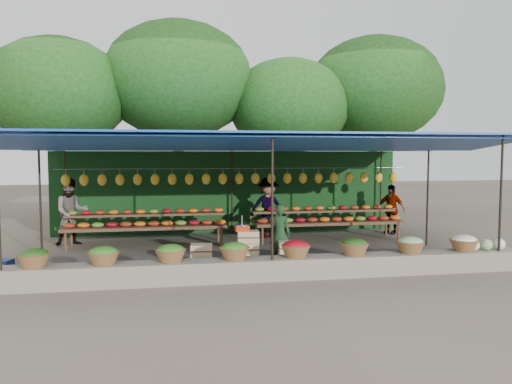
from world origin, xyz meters
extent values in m
plane|color=brown|center=(0.00, 0.00, 0.00)|extent=(60.00, 60.00, 0.00)
cube|color=gray|center=(0.00, -2.75, 0.20)|extent=(10.60, 0.55, 0.40)
cylinder|color=black|center=(0.00, -2.90, 1.40)|extent=(0.05, 0.05, 2.80)
cylinder|color=black|center=(4.80, -2.90, 1.40)|extent=(0.05, 0.05, 2.80)
cylinder|color=black|center=(-4.80, 0.00, 1.40)|extent=(0.05, 0.05, 2.80)
cylinder|color=black|center=(4.80, 0.00, 1.40)|extent=(0.05, 0.05, 2.80)
cylinder|color=black|center=(-4.80, 2.90, 1.40)|extent=(0.05, 0.05, 2.80)
cylinder|color=black|center=(0.00, 2.90, 1.40)|extent=(0.05, 0.05, 2.80)
cylinder|color=black|center=(4.80, 2.90, 1.40)|extent=(0.05, 0.05, 2.80)
cube|color=#1649AB|center=(0.00, 0.00, 2.80)|extent=(10.80, 6.60, 0.04)
cube|color=#1649AB|center=(0.00, -2.00, 2.62)|extent=(10.80, 2.19, 0.26)
cube|color=#1649AB|center=(0.00, 2.00, 2.62)|extent=(10.80, 2.19, 0.26)
cylinder|color=gray|center=(0.00, 1.40, 2.02)|extent=(9.60, 0.01, 0.01)
ellipsoid|color=gold|center=(-4.50, 1.40, 1.74)|extent=(0.23, 0.17, 0.30)
ellipsoid|color=gold|center=(-4.05, 1.40, 1.74)|extent=(0.23, 0.17, 0.30)
ellipsoid|color=gold|center=(-3.60, 1.40, 1.74)|extent=(0.23, 0.17, 0.30)
ellipsoid|color=gold|center=(-3.15, 1.40, 1.74)|extent=(0.23, 0.17, 0.30)
ellipsoid|color=gold|center=(-2.70, 1.40, 1.74)|extent=(0.23, 0.17, 0.30)
ellipsoid|color=gold|center=(-2.25, 1.40, 1.74)|extent=(0.23, 0.17, 0.30)
ellipsoid|color=gold|center=(-1.80, 1.40, 1.74)|extent=(0.23, 0.17, 0.30)
ellipsoid|color=gold|center=(-1.35, 1.40, 1.74)|extent=(0.23, 0.17, 0.30)
ellipsoid|color=gold|center=(-0.90, 1.40, 1.74)|extent=(0.23, 0.17, 0.30)
ellipsoid|color=gold|center=(-0.45, 1.40, 1.74)|extent=(0.23, 0.17, 0.30)
ellipsoid|color=gold|center=(0.00, 1.40, 1.74)|extent=(0.23, 0.17, 0.30)
ellipsoid|color=gold|center=(0.45, 1.40, 1.74)|extent=(0.23, 0.17, 0.30)
ellipsoid|color=gold|center=(0.90, 1.40, 1.74)|extent=(0.23, 0.17, 0.30)
ellipsoid|color=gold|center=(1.35, 1.40, 1.74)|extent=(0.23, 0.17, 0.30)
ellipsoid|color=gold|center=(1.80, 1.40, 1.74)|extent=(0.23, 0.17, 0.30)
ellipsoid|color=gold|center=(2.25, 1.40, 1.74)|extent=(0.23, 0.17, 0.30)
ellipsoid|color=gold|center=(2.70, 1.40, 1.74)|extent=(0.23, 0.17, 0.30)
ellipsoid|color=gold|center=(3.15, 1.40, 1.74)|extent=(0.23, 0.17, 0.30)
ellipsoid|color=gold|center=(3.60, 1.40, 1.74)|extent=(0.23, 0.17, 0.30)
ellipsoid|color=gold|center=(4.05, 1.40, 1.74)|extent=(0.23, 0.17, 0.30)
ellipsoid|color=gold|center=(4.50, 1.40, 1.74)|extent=(0.23, 0.17, 0.30)
ellipsoid|color=#255115|center=(-4.30, -2.75, 0.62)|extent=(0.52, 0.52, 0.23)
ellipsoid|color=#3A7A20|center=(-3.10, -2.75, 0.62)|extent=(0.52, 0.52, 0.23)
ellipsoid|color=#3A7A20|center=(-1.90, -2.75, 0.62)|extent=(0.52, 0.52, 0.23)
ellipsoid|color=#3A7A20|center=(-0.70, -2.75, 0.62)|extent=(0.52, 0.52, 0.23)
ellipsoid|color=#A70D19|center=(0.50, -2.75, 0.62)|extent=(0.52, 0.52, 0.23)
ellipsoid|color=#255115|center=(1.70, -2.75, 0.62)|extent=(0.52, 0.52, 0.23)
ellipsoid|color=#90CC7F|center=(2.90, -2.75, 0.62)|extent=(0.52, 0.52, 0.23)
ellipsoid|color=white|center=(4.10, -2.75, 0.62)|extent=(0.52, 0.52, 0.23)
cube|color=#17421B|center=(0.00, 3.15, 1.25)|extent=(10.60, 0.06, 2.50)
cylinder|color=#3B2415|center=(-5.50, 5.80, 1.98)|extent=(0.36, 0.36, 3.97)
ellipsoid|color=#103A10|center=(-5.50, 5.80, 4.46)|extent=(4.77, 4.77, 3.69)
cylinder|color=#3B2415|center=(-1.50, 6.20, 2.24)|extent=(0.36, 0.36, 4.48)
ellipsoid|color=#103A10|center=(-1.50, 6.20, 5.04)|extent=(5.39, 5.39, 4.17)
cylinder|color=#3B2415|center=(2.50, 5.90, 1.86)|extent=(0.36, 0.36, 3.71)
ellipsoid|color=#103A10|center=(2.50, 5.90, 4.18)|extent=(4.47, 4.47, 3.45)
cylinder|color=#3B2415|center=(6.00, 6.30, 2.18)|extent=(0.36, 0.36, 4.35)
ellipsoid|color=#103A10|center=(6.00, 6.30, 4.90)|extent=(5.24, 5.24, 4.05)
cube|color=#533121|center=(-2.50, 1.30, 0.50)|extent=(4.20, 0.95, 0.08)
cube|color=#533121|center=(-2.50, 1.60, 0.78)|extent=(4.20, 0.35, 0.06)
cylinder|color=#533121|center=(-4.45, 0.90, 0.25)|extent=(0.06, 0.06, 0.50)
cylinder|color=#533121|center=(-0.55, 0.90, 0.25)|extent=(0.06, 0.06, 0.50)
cylinder|color=#533121|center=(-4.45, 1.70, 0.25)|extent=(0.06, 0.06, 0.50)
cylinder|color=#533121|center=(-0.55, 1.70, 0.25)|extent=(0.06, 0.06, 0.50)
ellipsoid|color=#A43017|center=(-4.40, 1.15, 0.60)|extent=(0.31, 0.26, 0.13)
ellipsoid|color=olive|center=(-4.40, 1.60, 0.87)|extent=(0.26, 0.22, 0.12)
ellipsoid|color=orange|center=(-4.05, 1.15, 0.60)|extent=(0.31, 0.26, 0.13)
ellipsoid|color=#A70D19|center=(-4.05, 1.60, 0.87)|extent=(0.26, 0.22, 0.12)
ellipsoid|color=olive|center=(-3.70, 1.15, 0.60)|extent=(0.31, 0.26, 0.13)
ellipsoid|color=#A43017|center=(-3.70, 1.60, 0.87)|extent=(0.26, 0.22, 0.12)
ellipsoid|color=#A70D19|center=(-3.35, 1.15, 0.60)|extent=(0.31, 0.26, 0.13)
ellipsoid|color=orange|center=(-3.35, 1.60, 0.87)|extent=(0.26, 0.22, 0.12)
ellipsoid|color=#A43017|center=(-3.00, 1.15, 0.60)|extent=(0.31, 0.26, 0.13)
ellipsoid|color=#A43017|center=(-3.00, 1.60, 0.87)|extent=(0.26, 0.22, 0.12)
ellipsoid|color=orange|center=(-2.65, 1.15, 0.60)|extent=(0.31, 0.26, 0.13)
ellipsoid|color=orange|center=(-2.65, 1.60, 0.87)|extent=(0.26, 0.22, 0.12)
ellipsoid|color=#A43017|center=(-2.30, 1.15, 0.60)|extent=(0.31, 0.26, 0.13)
ellipsoid|color=olive|center=(-2.30, 1.60, 0.87)|extent=(0.26, 0.22, 0.12)
ellipsoid|color=orange|center=(-1.95, 1.15, 0.60)|extent=(0.31, 0.26, 0.13)
ellipsoid|color=#A70D19|center=(-1.95, 1.60, 0.87)|extent=(0.26, 0.22, 0.12)
ellipsoid|color=olive|center=(-1.60, 1.15, 0.60)|extent=(0.31, 0.26, 0.13)
ellipsoid|color=#A43017|center=(-1.60, 1.60, 0.87)|extent=(0.26, 0.22, 0.12)
ellipsoid|color=#A70D19|center=(-1.25, 1.15, 0.60)|extent=(0.31, 0.26, 0.13)
ellipsoid|color=orange|center=(-1.25, 1.60, 0.87)|extent=(0.26, 0.22, 0.12)
ellipsoid|color=#A43017|center=(-0.90, 1.15, 0.60)|extent=(0.31, 0.26, 0.13)
ellipsoid|color=#A43017|center=(-0.90, 1.60, 0.87)|extent=(0.26, 0.22, 0.12)
ellipsoid|color=orange|center=(-0.55, 1.15, 0.60)|extent=(0.31, 0.26, 0.13)
ellipsoid|color=orange|center=(-0.55, 1.60, 0.87)|extent=(0.26, 0.22, 0.12)
cube|color=#533121|center=(2.50, 1.30, 0.50)|extent=(4.20, 0.95, 0.08)
cube|color=#533121|center=(2.50, 1.60, 0.78)|extent=(4.20, 0.35, 0.06)
cylinder|color=#533121|center=(0.55, 0.90, 0.25)|extent=(0.06, 0.06, 0.50)
cylinder|color=#533121|center=(4.45, 0.90, 0.25)|extent=(0.06, 0.06, 0.50)
cylinder|color=#533121|center=(0.55, 1.70, 0.25)|extent=(0.06, 0.06, 0.50)
cylinder|color=#533121|center=(4.45, 1.70, 0.25)|extent=(0.06, 0.06, 0.50)
ellipsoid|color=#A43017|center=(0.60, 1.15, 0.60)|extent=(0.31, 0.26, 0.13)
ellipsoid|color=olive|center=(0.60, 1.60, 0.87)|extent=(0.26, 0.22, 0.12)
ellipsoid|color=orange|center=(0.95, 1.15, 0.60)|extent=(0.31, 0.26, 0.13)
ellipsoid|color=#A70D19|center=(0.95, 1.60, 0.87)|extent=(0.26, 0.22, 0.12)
ellipsoid|color=olive|center=(1.30, 1.15, 0.60)|extent=(0.31, 0.26, 0.13)
ellipsoid|color=#A43017|center=(1.30, 1.60, 0.87)|extent=(0.26, 0.22, 0.12)
ellipsoid|color=#A70D19|center=(1.65, 1.15, 0.60)|extent=(0.31, 0.26, 0.13)
ellipsoid|color=orange|center=(1.65, 1.60, 0.87)|extent=(0.26, 0.22, 0.12)
ellipsoid|color=#A43017|center=(2.00, 1.15, 0.60)|extent=(0.31, 0.26, 0.13)
ellipsoid|color=#A43017|center=(2.00, 1.60, 0.87)|extent=(0.26, 0.22, 0.12)
ellipsoid|color=orange|center=(2.35, 1.15, 0.60)|extent=(0.31, 0.26, 0.13)
ellipsoid|color=orange|center=(2.35, 1.60, 0.87)|extent=(0.26, 0.22, 0.12)
ellipsoid|color=#A43017|center=(2.70, 1.15, 0.60)|extent=(0.31, 0.26, 0.13)
ellipsoid|color=olive|center=(2.70, 1.60, 0.87)|extent=(0.26, 0.22, 0.12)
ellipsoid|color=orange|center=(3.05, 1.15, 0.60)|extent=(0.31, 0.26, 0.13)
ellipsoid|color=#A70D19|center=(3.05, 1.60, 0.87)|extent=(0.26, 0.22, 0.12)
ellipsoid|color=olive|center=(3.40, 1.15, 0.60)|extent=(0.31, 0.26, 0.13)
ellipsoid|color=#A43017|center=(3.40, 1.60, 0.87)|extent=(0.26, 0.22, 0.12)
ellipsoid|color=#A70D19|center=(3.75, 1.15, 0.60)|extent=(0.31, 0.26, 0.13)
ellipsoid|color=orange|center=(3.75, 1.60, 0.87)|extent=(0.26, 0.22, 0.12)
ellipsoid|color=#A43017|center=(4.10, 1.15, 0.60)|extent=(0.31, 0.26, 0.13)
ellipsoid|color=#A43017|center=(4.10, 1.60, 0.87)|extent=(0.26, 0.22, 0.12)
ellipsoid|color=orange|center=(4.45, 1.15, 0.60)|extent=(0.31, 0.26, 0.13)
ellipsoid|color=orange|center=(4.45, 1.60, 0.87)|extent=(0.26, 0.22, 0.12)
cube|color=tan|center=(-1.25, -1.62, 0.12)|extent=(0.48, 0.38, 0.25)
cube|color=tan|center=(-1.25, -1.62, 0.39)|extent=(0.48, 0.38, 0.25)
cube|color=tan|center=(-0.25, -1.62, 0.12)|extent=(0.48, 0.38, 0.25)
cube|color=tan|center=(-0.25, -1.62, 0.39)|extent=(0.48, 0.38, 0.25)
cube|color=tan|center=(-0.25, -1.62, 0.65)|extent=(0.48, 0.38, 0.25)
cube|color=tan|center=(0.65, -1.62, 0.12)|extent=(0.48, 0.38, 0.25)
cube|color=tan|center=(0.65, -1.62, 0.39)|extent=(0.48, 0.38, 0.25)
cube|color=red|center=(-0.38, -1.62, 0.83)|extent=(0.29, 0.25, 0.12)
cylinder|color=gray|center=(-0.38, -1.62, 0.90)|extent=(0.31, 0.31, 0.03)
cylinder|color=gray|center=(-0.38, -1.62, 1.00)|extent=(0.03, 0.03, 0.22)
imported|color=#1B3C1D|center=(0.51, -1.34, 0.65)|extent=(0.56, 0.47, 1.30)
imported|color=slate|center=(-4.44, 1.74, 0.88)|extent=(1.02, 0.89, 1.77)
imported|color=slate|center=(0.93, 2.00, 0.87)|extent=(1.16, 0.72, 1.73)
imported|color=slate|center=(4.74, 2.02, 0.75)|extent=(0.84, 0.90, 1.49)
cube|color=navy|center=(-3.74, -2.29, 0.15)|extent=(0.58, 0.48, 0.31)
cube|color=navy|center=(-5.30, -1.31, 0.14)|extent=(0.51, 0.42, 0.27)
camera|label=1|loc=(-1.97, -12.03, 2.39)|focal=35.00mm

